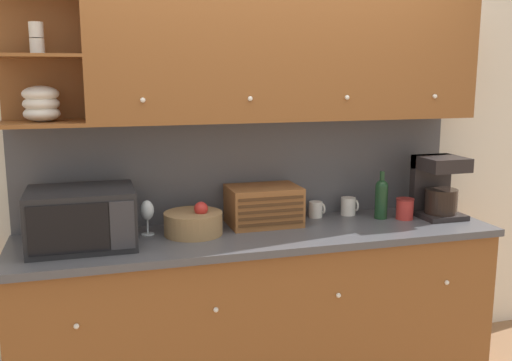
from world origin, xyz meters
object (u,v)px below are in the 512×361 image
Objects in this scene: mug_blue_second at (349,206)px; wine_glass at (147,212)px; coffee_maker at (438,186)px; microwave at (82,218)px; bread_box at (264,205)px; fruit_basket at (194,223)px; mug at (316,209)px; wine_bottle at (381,197)px; storage_canister at (405,209)px.

wine_glass is at bearing -175.65° from mug_blue_second.
coffee_maker is at bearing -2.96° from wine_glass.
bread_box is (1.00, 0.15, -0.04)m from microwave.
fruit_basket is 0.85× the size of coffee_maker.
microwave is at bearing -179.15° from coffee_maker.
bread_box is (0.43, 0.09, 0.05)m from fruit_basket.
mug is (1.02, 0.10, -0.08)m from wine_glass.
bread_box is 1.41× the size of wine_bottle.
mug is 0.26× the size of coffee_maker.
wine_glass is at bearing 177.04° from coffee_maker.
microwave is 4.13× the size of storage_canister.
bread_box is 4.25× the size of mug.
microwave is 4.77× the size of mug_blue_second.
wine_glass is 1.74m from coffee_maker.
mug is at bearing 5.44° from wine_glass.
mug_blue_second is at bearing 9.03° from fruit_basket.
microwave is at bearing -172.24° from mug_blue_second.
fruit_basket is 0.78× the size of bread_box.
coffee_maker is at bearing -0.98° from fruit_basket.
bread_box is 0.72m from wine_bottle.
coffee_maker reaches higher than wine_bottle.
wine_bottle reaches higher than mug_blue_second.
mug_blue_second is at bearing -0.83° from mug.
fruit_basket reaches higher than mug_blue_second.
bread_box is 1.08m from coffee_maker.
wine_bottle reaches higher than storage_canister.
wine_bottle is at bearing 156.26° from storage_canister.
storage_canister is at bearing -23.74° from wine_bottle.
mug is 0.76× the size of storage_canister.
mug_blue_second is at bearing 7.76° from microwave.
mug is 0.53m from storage_canister.
bread_box is 3.72× the size of mug_blue_second.
coffee_maker reaches higher than mug.
fruit_basket reaches higher than mug.
microwave is at bearing -160.31° from wine_glass.
wine_bottle is 0.36m from coffee_maker.
microwave reaches higher than bread_box.
coffee_maker is (0.22, 0.01, 0.12)m from storage_canister.
wine_glass reaches higher than mug_blue_second.
storage_canister is at bearing -8.26° from bread_box.
mug_blue_second is 0.38× the size of wine_bottle.
wine_glass is 1.98× the size of mug.
mug is at bearing 165.31° from coffee_maker.
coffee_maker reaches higher than mug_blue_second.
fruit_basket is 0.44m from bread_box.
fruit_basket is at bearing -178.75° from wine_bottle.
bread_box reaches higher than wine_glass.
storage_canister is at bearing -3.63° from wine_glass.
coffee_maker reaches higher than microwave.
wine_bottle is at bearing -5.29° from bread_box.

